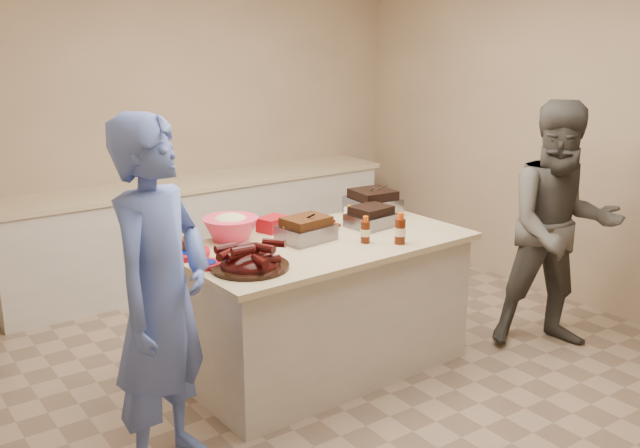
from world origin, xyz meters
TOP-DOWN VIEW (x-y plane):
  - room at (0.00, 0.00)m, footprint 4.50×5.00m
  - back_counter at (0.00, 2.20)m, footprint 3.60×0.64m
  - island at (-0.13, 0.12)m, footprint 1.90×1.05m
  - rib_platter at (-0.79, -0.07)m, footprint 0.56×0.56m
  - pulled_pork_tray at (-0.22, 0.19)m, footprint 0.36×0.29m
  - brisket_tray at (0.32, 0.21)m, footprint 0.32×0.28m
  - roasting_pan at (0.52, 0.44)m, footprint 0.35×0.35m
  - coleslaw_bowl at (-0.60, 0.49)m, footprint 0.37×0.37m
  - sausage_plate at (-0.02, 0.39)m, footprint 0.32×0.32m
  - mac_cheese_dish at (0.51, 0.42)m, footprint 0.35×0.27m
  - bbq_bottle_a at (0.05, -0.06)m, footprint 0.06×0.06m
  - bbq_bottle_b at (0.21, -0.20)m, footprint 0.07×0.07m
  - mustard_bottle at (-0.37, 0.23)m, footprint 0.04×0.04m
  - sauce_bowl at (-0.22, 0.28)m, footprint 0.15×0.05m
  - plate_stack_large at (-0.98, 0.35)m, footprint 0.28×0.28m
  - plate_stack_small at (-0.97, 0.10)m, footprint 0.18×0.18m
  - plastic_cup at (-0.95, 0.36)m, footprint 0.11×0.10m
  - basket_stack at (-0.28, 0.51)m, footprint 0.22×0.19m
  - guest_gray at (1.41, -0.51)m, footprint 1.66×1.91m

SIDE VIEW (x-z plane):
  - room at x=0.00m, z-range -1.35..1.35m
  - island at x=-0.13m, z-range -0.44..0.44m
  - guest_gray at x=1.41m, z-range -0.33..0.33m
  - back_counter at x=0.00m, z-range 0.00..0.90m
  - rib_platter at x=-0.79m, z-range 0.80..0.97m
  - pulled_pork_tray at x=-0.22m, z-range 0.84..0.94m
  - brisket_tray at x=0.32m, z-range 0.84..0.93m
  - roasting_pan at x=0.52m, z-range 0.82..0.95m
  - coleslaw_bowl at x=-0.60m, z-range 0.76..1.01m
  - sausage_plate at x=-0.02m, z-range 0.86..0.91m
  - mac_cheese_dish at x=0.51m, z-range 0.84..0.93m
  - bbq_bottle_a at x=0.05m, z-range 0.80..0.97m
  - bbq_bottle_b at x=0.21m, z-range 0.79..0.99m
  - mustard_bottle at x=-0.37m, z-range 0.83..0.94m
  - sauce_bowl at x=-0.22m, z-range 0.81..0.96m
  - plate_stack_large at x=-0.98m, z-range 0.87..0.90m
  - plate_stack_small at x=-0.97m, z-range 0.87..0.90m
  - plastic_cup at x=-0.95m, z-range 0.83..0.94m
  - basket_stack at x=-0.28m, z-range 0.84..0.93m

